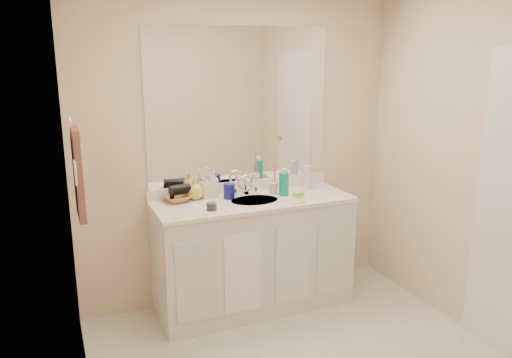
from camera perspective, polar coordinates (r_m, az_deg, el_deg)
The scene contains 26 objects.
wall_back at distance 3.96m, azimuth -1.84°, elevation 3.15°, with size 2.60×0.02×2.40m, color beige.
wall_left at distance 2.45m, azimuth -19.56°, elevation -4.48°, with size 0.02×2.60×2.40m, color beige.
wall_right at distance 3.64m, azimuth 25.66°, elevation 0.82°, with size 0.02×2.60×2.40m, color beige.
vanity_cabinet at distance 3.94m, azimuth -0.29°, elevation -8.70°, with size 1.50×0.55×0.85m, color silver.
countertop at distance 3.79m, azimuth -0.29°, elevation -2.55°, with size 1.52×0.57×0.03m, color white.
backsplash at distance 4.01m, azimuth -1.73°, elevation -0.83°, with size 1.52×0.03×0.08m, color white.
sink_basin at distance 3.77m, azimuth -0.18°, elevation -2.58°, with size 0.37×0.37×0.02m, color beige.
faucet at distance 3.92m, azimuth -1.20°, elevation -0.96°, with size 0.02×0.02×0.11m, color silver.
mirror at distance 3.91m, azimuth -1.84°, elevation 8.33°, with size 1.48×0.01×1.20m, color white.
blue_mug at distance 3.80m, azimuth -3.09°, elevation -1.38°, with size 0.08×0.08×0.12m, color navy.
tan_cup at distance 3.93m, azimuth 2.02°, elevation -1.07°, with size 0.07×0.07×0.09m, color beige.
toothbrush at distance 3.91m, azimuth 2.16°, elevation 0.44°, with size 0.01×0.01×0.22m, color #FF4382.
mouthwash_bottle at distance 3.88m, azimuth 3.20°, elevation -0.56°, with size 0.08×0.08×0.18m, color #0C9783.
clear_pump_bottle at distance 4.11m, azimuth 5.93°, elevation 0.25°, with size 0.07×0.07×0.19m, color silver.
soap_dish at distance 3.86m, azimuth 4.85°, elevation -1.99°, with size 0.10×0.08×0.01m, color silver.
green_soap at distance 3.85m, azimuth 4.85°, elevation -1.72°, with size 0.07×0.05×0.02m, color #90BA2D.
orange_comb at distance 3.70m, azimuth 5.06°, elevation -2.73°, with size 0.12×0.02×0.00m, color orange.
dark_jar at distance 3.53m, azimuth -5.11°, elevation -3.16°, with size 0.07×0.07×0.05m, color #2D2B31.
soap_bottle_white at distance 3.85m, azimuth -4.83°, elevation -0.57°, with size 0.08×0.08×0.20m, color white.
soap_bottle_cream at distance 3.83m, azimuth -5.79°, elevation -0.78°, with size 0.08×0.09×0.19m, color beige.
soap_bottle_yellow at distance 3.80m, azimuth -6.99°, elevation -1.07°, with size 0.13×0.13×0.17m, color #DCCE55.
wicker_basket at distance 3.77m, azimuth -8.96°, elevation -2.18°, with size 0.20×0.20×0.05m, color #AE7646.
hair_dryer at distance 3.76m, azimuth -8.70°, elevation -1.20°, with size 0.08×0.08×0.15m, color black.
towel_ring at distance 3.13m, azimuth -20.50°, elevation 5.91°, with size 0.11×0.11×0.01m, color silver.
hand_towel at distance 3.19m, azimuth -19.69°, elevation 0.60°, with size 0.04×0.32×0.55m, color brown.
switch_plate at distance 2.98m, azimuth -19.93°, elevation 0.68°, with size 0.01×0.09×0.13m, color white.
Camera 1 is at (-1.40, -2.33, 1.94)m, focal length 35.00 mm.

